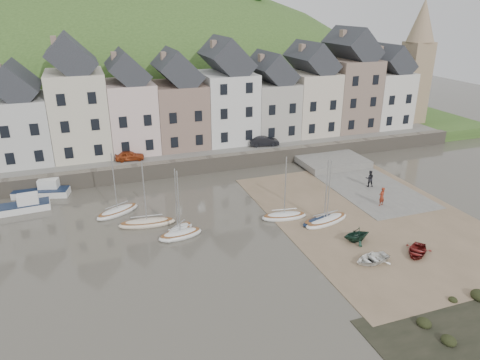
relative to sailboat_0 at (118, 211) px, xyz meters
name	(u,v)px	position (x,y,z in m)	size (l,w,h in m)	color
ground	(263,236)	(11.45, -8.77, -0.26)	(160.00, 160.00, 0.00)	#464137
quay_land	(182,133)	(11.45, 23.23, 0.49)	(90.00, 30.00, 1.50)	#355120
quay_street	(201,150)	(11.45, 11.73, 1.29)	(70.00, 7.00, 0.10)	slate
seawall	(209,164)	(11.45, 8.23, 0.64)	(70.00, 1.20, 1.80)	slate
beach	(371,217)	(22.45, -8.77, -0.23)	(18.00, 26.00, 0.06)	brown
slipway	(359,181)	(26.45, -0.77, -0.20)	(8.00, 18.00, 0.12)	slate
hillside	(135,185)	(6.46, 51.23, -18.26)	(134.40, 84.00, 84.00)	#355120
townhouse_terrace	(206,99)	(13.21, 15.23, 7.06)	(61.05, 8.00, 13.93)	silver
church_spire	(417,59)	(46.00, 15.23, 10.79)	(4.00, 4.00, 18.00)	#997F60
sailboat_0	(118,211)	(0.00, 0.00, 0.00)	(4.66, 3.44, 6.32)	silver
sailboat_1	(180,234)	(4.68, -6.44, 0.00)	(4.07, 2.05, 6.32)	silver
sailboat_2	(147,223)	(2.29, -3.31, 0.00)	(5.24, 2.08, 6.32)	beige
sailboat_3	(178,231)	(4.60, -5.89, 0.00)	(3.77, 3.68, 6.32)	silver
sailboat_4	(284,216)	(14.60, -6.26, 0.00)	(4.46, 2.12, 6.32)	silver
sailboat_5	(324,220)	(17.68, -8.25, 0.00)	(4.71, 2.04, 6.32)	#121F39
sailboat_6	(327,220)	(17.88, -8.40, 0.00)	(5.15, 2.72, 6.32)	silver
motorboat_0	(22,206)	(-8.62, 3.71, 0.32)	(5.51, 2.14, 1.70)	silver
motorboat_2	(43,190)	(-6.92, 7.07, 0.32)	(5.83, 3.06, 1.70)	silver
rowboat_white	(372,259)	(17.79, -15.44, 0.10)	(2.11, 2.95, 0.61)	white
rowboat_green	(357,234)	(18.50, -12.23, 0.44)	(2.11, 2.45, 1.29)	#153124
rowboat_red	(417,251)	(21.86, -15.70, 0.09)	(2.03, 2.84, 0.59)	maroon
person_red	(382,196)	(24.80, -7.01, 0.80)	(0.69, 0.45, 1.90)	maroon
person_dark	(370,179)	(26.54, -2.50, 0.78)	(0.89, 0.70, 1.84)	black
car_left	(130,156)	(2.52, 10.73, 1.90)	(1.34, 3.33, 1.13)	#9B3916
car_right	(264,141)	(19.59, 10.73, 1.96)	(1.32, 3.78, 1.25)	black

